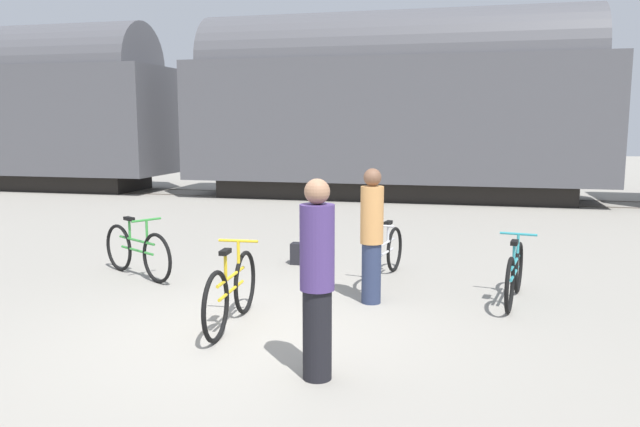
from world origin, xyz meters
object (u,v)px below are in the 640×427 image
(bicycle_teal, at_px, (514,274))
(backpack, at_px, (300,254))
(person_in_tan, at_px, (372,235))
(person_in_purple, at_px, (317,279))
(bicycle_silver, at_px, (384,254))
(bicycle_green, at_px, (137,251))
(freight_train, at_px, (392,101))
(bicycle_yellow, at_px, (231,292))

(bicycle_teal, height_order, backpack, bicycle_teal)
(person_in_tan, distance_m, backpack, 2.47)
(person_in_purple, distance_m, backpack, 4.57)
(bicycle_silver, bearing_deg, bicycle_green, -168.85)
(freight_train, relative_size, backpack, 115.72)
(bicycle_green, height_order, bicycle_teal, bicycle_green)
(bicycle_teal, relative_size, bicycle_silver, 0.97)
(freight_train, bearing_deg, person_in_tan, -84.20)
(freight_train, bearing_deg, bicycle_yellow, -91.13)
(person_in_tan, height_order, backpack, person_in_tan)
(bicycle_green, bearing_deg, freight_train, 77.05)
(freight_train, xyz_separation_m, bicycle_teal, (2.86, -10.58, -2.51))
(freight_train, height_order, backpack, freight_train)
(bicycle_teal, xyz_separation_m, person_in_purple, (-1.84, -2.87, 0.54))
(bicycle_yellow, distance_m, bicycle_green, 2.82)
(bicycle_yellow, height_order, bicycle_silver, bicycle_yellow)
(bicycle_yellow, xyz_separation_m, bicycle_green, (-2.17, 1.80, -0.01))
(freight_train, height_order, bicycle_silver, freight_train)
(freight_train, distance_m, bicycle_yellow, 12.53)
(person_in_purple, bearing_deg, bicycle_green, 176.37)
(freight_train, xyz_separation_m, bicycle_green, (-2.41, -10.49, -2.49))
(bicycle_teal, relative_size, backpack, 4.88)
(bicycle_silver, height_order, person_in_purple, person_in_purple)
(bicycle_silver, distance_m, person_in_purple, 3.70)
(person_in_tan, bearing_deg, freight_train, 166.84)
(freight_train, height_order, person_in_purple, freight_train)
(bicycle_green, bearing_deg, backpack, 32.60)
(bicycle_green, distance_m, person_in_purple, 4.56)
(freight_train, bearing_deg, person_in_purple, -85.68)
(freight_train, bearing_deg, bicycle_silver, -83.52)
(bicycle_green, distance_m, backpack, 2.50)
(bicycle_green, bearing_deg, person_in_tan, -8.67)
(bicycle_silver, relative_size, person_in_tan, 1.01)
(backpack, bearing_deg, bicycle_green, -147.40)
(person_in_tan, bearing_deg, backpack, -161.64)
(bicycle_green, bearing_deg, person_in_purple, -40.86)
(bicycle_yellow, relative_size, person_in_tan, 1.04)
(bicycle_yellow, relative_size, bicycle_green, 1.12)
(backpack, bearing_deg, person_in_tan, -52.67)
(bicycle_teal, distance_m, bicycle_silver, 1.92)
(freight_train, height_order, bicycle_teal, freight_train)
(bicycle_green, xyz_separation_m, bicycle_silver, (3.52, 0.69, -0.02))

